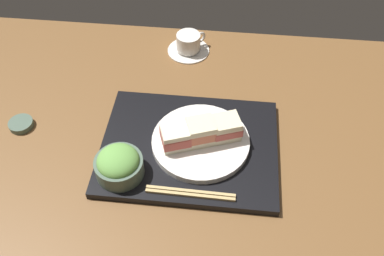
{
  "coord_description": "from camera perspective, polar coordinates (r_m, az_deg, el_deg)",
  "views": [
    {
      "loc": [
        8.54,
        -62.54,
        81.12
      ],
      "look_at": [
        1.53,
        3.52,
        5.0
      ],
      "focal_mm": 39.2,
      "sensor_mm": 36.0,
      "label": 1
    }
  ],
  "objects": [
    {
      "name": "sandwich_far",
      "position": [
        1.0,
        4.65,
        0.05
      ],
      "size": [
        8.27,
        7.7,
        5.44
      ],
      "color": "beige",
      "rests_on": "sandwich_plate"
    },
    {
      "name": "sandwich_plate",
      "position": [
        1.01,
        1.18,
        -1.88
      ],
      "size": [
        23.61,
        23.61,
        1.63
      ],
      "primitive_type": "cylinder",
      "color": "white",
      "rests_on": "serving_tray"
    },
    {
      "name": "sandwich_near",
      "position": [
        0.98,
        -2.29,
        -1.22
      ],
      "size": [
        8.04,
        7.69,
        5.37
      ],
      "color": "#EFE5C1",
      "rests_on": "sandwich_plate"
    },
    {
      "name": "small_sauce_dish",
      "position": [
        1.16,
        -22.24,
        0.5
      ],
      "size": [
        6.19,
        6.19,
        1.52
      ],
      "primitive_type": "cylinder",
      "color": "#4C6051",
      "rests_on": "ground_plane"
    },
    {
      "name": "serving_tray",
      "position": [
        1.02,
        -0.37,
        -2.58
      ],
      "size": [
        42.57,
        33.01,
        1.99
      ],
      "primitive_type": "cube",
      "color": "black",
      "rests_on": "ground_plane"
    },
    {
      "name": "ground_plane",
      "position": [
        1.04,
        -1.04,
        -3.74
      ],
      "size": [
        140.0,
        100.0,
        3.0
      ],
      "primitive_type": "cube",
      "color": "brown"
    },
    {
      "name": "coffee_cup",
      "position": [
        1.29,
        -0.46,
        11.34
      ],
      "size": [
        12.72,
        12.72,
        5.95
      ],
      "color": "silver",
      "rests_on": "ground_plane"
    },
    {
      "name": "salad_bowl",
      "position": [
        0.95,
        -9.93,
        -4.88
      ],
      "size": [
        11.04,
        11.04,
        7.06
      ],
      "color": "#4C6051",
      "rests_on": "serving_tray"
    },
    {
      "name": "chopsticks_pair",
      "position": [
        0.93,
        -0.22,
        -8.87
      ],
      "size": [
        19.88,
        1.96,
        0.7
      ],
      "color": "tan",
      "rests_on": "serving_tray"
    },
    {
      "name": "sandwich_middle",
      "position": [
        0.98,
        1.22,
        -0.49
      ],
      "size": [
        8.09,
        7.5,
        5.89
      ],
      "color": "beige",
      "rests_on": "sandwich_plate"
    }
  ]
}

